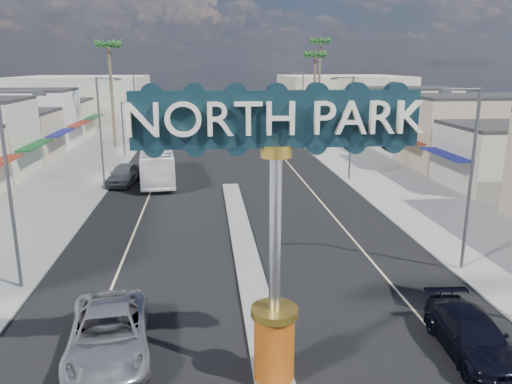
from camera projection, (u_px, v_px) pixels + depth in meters
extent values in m
plane|color=gray|center=(230.00, 183.00, 43.25)|extent=(160.00, 160.00, 0.00)
cube|color=black|center=(230.00, 183.00, 43.25)|extent=(20.00, 120.00, 0.01)
cube|color=gray|center=(244.00, 248.00, 27.82)|extent=(1.30, 30.00, 0.16)
cube|color=gray|center=(63.00, 186.00, 41.84)|extent=(8.00, 120.00, 0.12)
cube|color=gray|center=(386.00, 179.00, 44.62)|extent=(8.00, 120.00, 0.12)
cube|color=#B7B29E|center=(432.00, 127.00, 57.40)|extent=(12.00, 42.00, 6.00)
cube|color=#B7B29E|center=(84.00, 101.00, 83.41)|extent=(20.00, 20.00, 8.00)
cube|color=beige|center=(341.00, 99.00, 87.78)|extent=(20.00, 20.00, 8.00)
cylinder|color=#CB4F0F|center=(274.00, 346.00, 15.96)|extent=(1.30, 1.30, 2.20)
cylinder|color=gold|center=(274.00, 312.00, 15.66)|extent=(1.50, 1.50, 0.25)
cylinder|color=#B7B7BC|center=(275.00, 236.00, 15.03)|extent=(0.36, 0.36, 4.80)
cylinder|color=gold|center=(276.00, 151.00, 14.38)|extent=(0.90, 0.90, 0.35)
cube|color=black|center=(276.00, 119.00, 14.15)|extent=(8.20, 0.50, 1.60)
cylinder|color=#47474C|center=(123.00, 130.00, 54.89)|extent=(0.18, 0.18, 6.00)
cylinder|color=#47474C|center=(145.00, 103.00, 54.41)|extent=(5.00, 0.12, 0.12)
cube|color=black|center=(163.00, 107.00, 54.74)|extent=(0.32, 0.32, 1.00)
sphere|color=red|center=(163.00, 104.00, 54.48)|extent=(0.22, 0.22, 0.22)
cylinder|color=#47474C|center=(319.00, 127.00, 57.07)|extent=(0.18, 0.18, 6.00)
cylinder|color=#47474C|center=(298.00, 102.00, 56.10)|extent=(5.00, 0.12, 0.12)
cube|color=black|center=(280.00, 106.00, 56.03)|extent=(0.32, 0.32, 1.00)
sphere|color=red|center=(281.00, 103.00, 55.78)|extent=(0.22, 0.22, 0.22)
cylinder|color=#47474C|center=(10.00, 194.00, 21.81)|extent=(0.16, 0.16, 9.00)
cylinder|color=#47474C|center=(19.00, 92.00, 20.80)|extent=(1.80, 0.10, 0.10)
cube|color=#47474C|center=(39.00, 94.00, 20.90)|extent=(0.50, 0.22, 0.15)
cylinder|color=#47474C|center=(100.00, 133.00, 41.07)|extent=(0.16, 0.16, 9.00)
cylinder|color=#47474C|center=(108.00, 78.00, 40.06)|extent=(1.80, 0.10, 0.10)
cube|color=#47474C|center=(118.00, 79.00, 40.17)|extent=(0.50, 0.22, 0.15)
cylinder|color=#47474C|center=(135.00, 109.00, 62.26)|extent=(0.16, 0.16, 9.00)
cylinder|color=#47474C|center=(141.00, 73.00, 61.25)|extent=(1.80, 0.10, 0.10)
cube|color=#47474C|center=(147.00, 74.00, 61.36)|extent=(0.50, 0.22, 0.15)
cylinder|color=#47474C|center=(470.00, 183.00, 23.91)|extent=(0.16, 0.16, 9.00)
cylinder|color=#47474C|center=(462.00, 89.00, 22.72)|extent=(1.80, 0.10, 0.10)
cube|color=#47474C|center=(445.00, 92.00, 22.67)|extent=(0.50, 0.22, 0.15)
cylinder|color=#47474C|center=(351.00, 130.00, 43.18)|extent=(0.16, 0.16, 9.00)
cylinder|color=#47474C|center=(343.00, 78.00, 41.99)|extent=(1.80, 0.10, 0.10)
cube|color=#47474C|center=(334.00, 79.00, 41.93)|extent=(0.50, 0.22, 0.15)
cylinder|color=#47474C|center=(302.00, 108.00, 64.37)|extent=(0.16, 0.16, 9.00)
cylinder|color=#47474C|center=(296.00, 73.00, 63.18)|extent=(1.80, 0.10, 0.10)
cube|color=#47474C|center=(290.00, 74.00, 63.12)|extent=(0.50, 0.22, 0.15)
cylinder|color=brown|center=(112.00, 98.00, 59.72)|extent=(0.36, 0.36, 12.00)
cylinder|color=brown|center=(314.00, 98.00, 68.21)|extent=(0.36, 0.36, 11.00)
cylinder|color=brown|center=(319.00, 88.00, 73.94)|extent=(0.36, 0.36, 13.00)
imported|color=#B1B2B6|center=(109.00, 333.00, 17.55)|extent=(3.48, 6.29, 1.67)
imported|color=black|center=(472.00, 335.00, 17.62)|extent=(2.32, 5.13, 1.46)
imported|color=slate|center=(124.00, 174.00, 42.56)|extent=(2.72, 5.40, 1.76)
imported|color=white|center=(157.00, 162.00, 44.08)|extent=(3.84, 11.78, 3.22)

